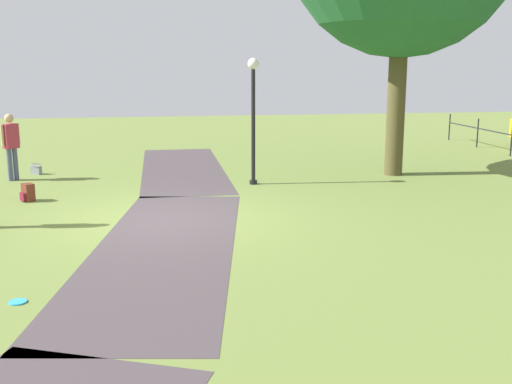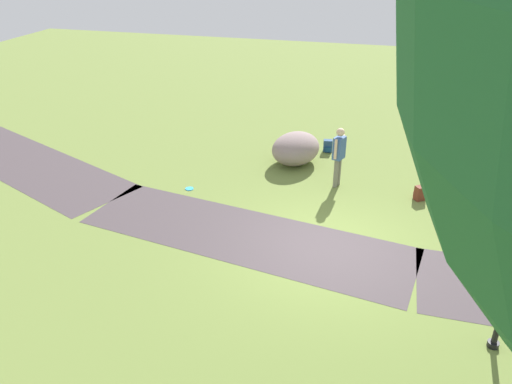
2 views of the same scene
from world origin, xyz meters
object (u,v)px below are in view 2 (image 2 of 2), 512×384
Objects in this scene: backpack_by_boulder at (328,146)px; spare_backpack_on_lawn at (420,193)px; lawn_boulder at (296,149)px; man_near_boulder at (339,153)px; frisbee_on_grass at (189,189)px.

backpack_by_boulder and spare_backpack_on_lawn have the same top height.
lawn_boulder reaches higher than spare_backpack_on_lawn.
man_near_boulder is at bearing -6.63° from spare_backpack_on_lawn.
backpack_by_boulder is 5.02m from frisbee_on_grass.
man_near_boulder is at bearing 138.96° from lawn_boulder.
lawn_boulder reaches higher than frisbee_on_grass.
lawn_boulder is at bearing 54.49° from backpack_by_boulder.
frisbee_on_grass is at bearing 47.77° from backpack_by_boulder.
man_near_boulder is (-1.43, 1.25, 0.51)m from lawn_boulder.
spare_backpack_on_lawn is 1.74× the size of frisbee_on_grass.
backpack_by_boulder is 1.00× the size of spare_backpack_on_lawn.
spare_backpack_on_lawn is at bearing 157.78° from lawn_boulder.
spare_backpack_on_lawn is (-3.69, 1.51, -0.30)m from lawn_boulder.
man_near_boulder reaches higher than backpack_by_boulder.
spare_backpack_on_lawn reaches higher than frisbee_on_grass.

